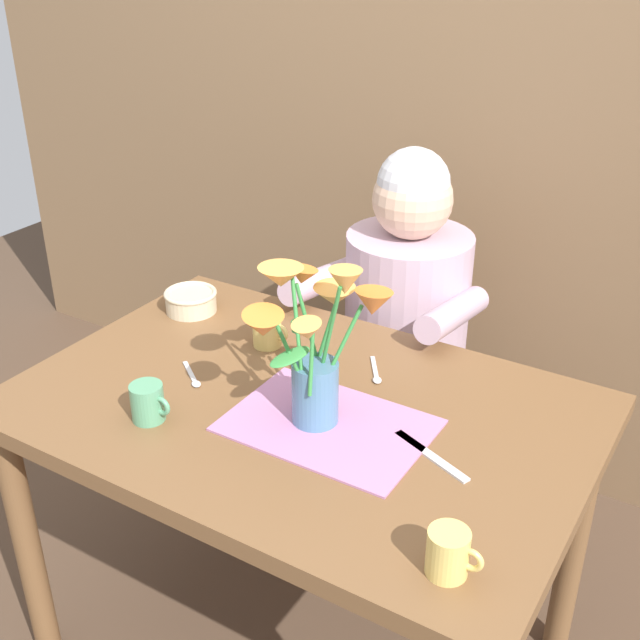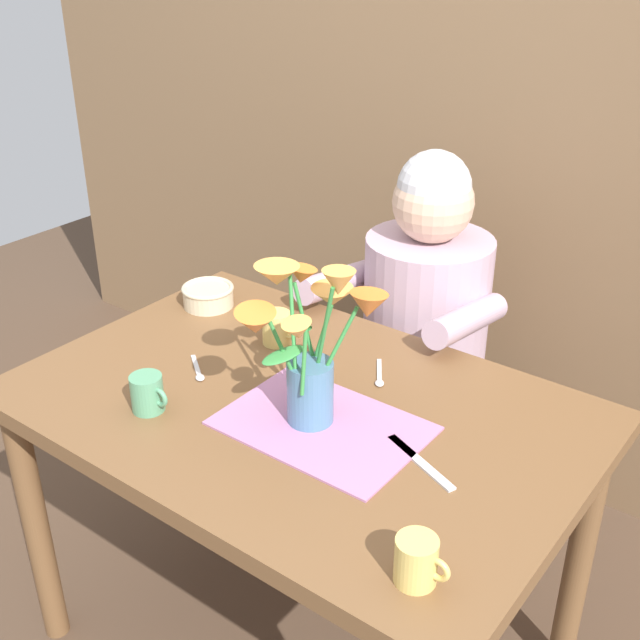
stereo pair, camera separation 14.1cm
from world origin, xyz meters
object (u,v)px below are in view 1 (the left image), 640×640
seated_person (404,348)px  flower_vase (314,340)px  ceramic_mug (268,330)px  coffee_cup (148,403)px  tea_cup (449,553)px  dinner_knife (431,456)px  ceramic_bowl (191,300)px

seated_person → flower_vase: 0.76m
ceramic_mug → coffee_cup: 0.38m
seated_person → coffee_cup: seated_person is taller
tea_cup → seated_person: bearing=119.4°
dinner_knife → tea_cup: size_ratio=2.04×
ceramic_bowl → dinner_knife: (0.79, -0.24, -0.03)m
ceramic_mug → flower_vase: bearing=-39.0°
coffee_cup → dinner_knife: bearing=18.8°
seated_person → dinner_knife: size_ratio=5.97×
dinner_knife → ceramic_mug: bearing=-178.9°
ceramic_bowl → tea_cup: size_ratio=1.46×
flower_vase → tea_cup: (0.40, -0.24, -0.15)m
dinner_knife → ceramic_mug: 0.55m
coffee_cup → flower_vase: bearing=30.2°
ceramic_mug → coffee_cup: same height
ceramic_mug → ceramic_bowl: bearing=170.3°
ceramic_bowl → dinner_knife: ceramic_bowl is taller
dinner_knife → ceramic_mug: ceramic_mug is taller
dinner_knife → coffee_cup: coffee_cup is taller
ceramic_bowl → dinner_knife: 0.82m
ceramic_bowl → coffee_cup: (0.24, -0.43, 0.01)m
dinner_knife → ceramic_mug: size_ratio=2.04×
tea_cup → ceramic_mug: (-0.66, 0.45, 0.00)m
flower_vase → seated_person: bearing=99.7°
ceramic_mug → coffee_cup: (-0.03, -0.38, 0.00)m
flower_vase → coffee_cup: size_ratio=3.74×
tea_cup → coffee_cup: size_ratio=1.00×
dinner_knife → coffee_cup: (-0.54, -0.18, 0.04)m
seated_person → ceramic_bowl: seated_person is taller
tea_cup → ceramic_mug: size_ratio=1.00×
ceramic_bowl → ceramic_mug: bearing=-9.7°
seated_person → ceramic_bowl: size_ratio=8.35×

